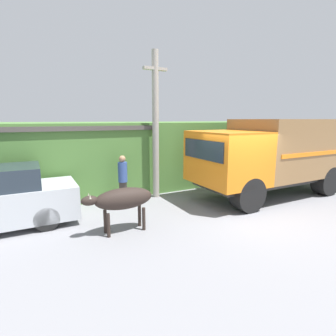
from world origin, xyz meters
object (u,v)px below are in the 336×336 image
brown_cow (123,199)px  cargo_truck (276,152)px  utility_pole (156,124)px  pedestrian_on_hill (123,177)px

brown_cow → cargo_truck: bearing=-4.6°
brown_cow → utility_pole: 3.83m
brown_cow → pedestrian_on_hill: (0.75, 2.28, 0.07)m
cargo_truck → brown_cow: (-6.43, -0.61, -0.80)m
cargo_truck → pedestrian_on_hill: 5.97m
brown_cow → utility_pole: utility_pole is taller
pedestrian_on_hill → utility_pole: bearing=-151.8°
pedestrian_on_hill → utility_pole: (1.40, 0.25, 1.84)m
cargo_truck → brown_cow: size_ratio=3.58×
cargo_truck → utility_pole: size_ratio=1.24×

